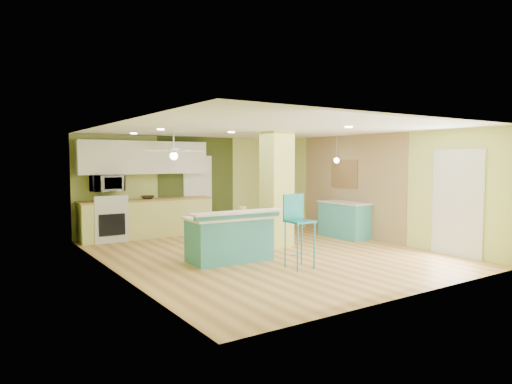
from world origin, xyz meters
TOP-DOWN VIEW (x-y plane):
  - floor at (0.00, 0.00)m, footprint 6.00×7.00m
  - ceiling at (0.00, 0.00)m, footprint 6.00×7.00m
  - wall_back at (0.00, 3.50)m, footprint 6.00×0.01m
  - wall_front at (0.00, -3.50)m, footprint 6.00×0.01m
  - wall_left at (-3.00, 0.00)m, footprint 0.01×7.00m
  - wall_right at (3.00, 0.00)m, footprint 0.01×7.00m
  - wood_panel at (2.99, 0.60)m, footprint 0.02×3.40m
  - olive_accent at (0.20, 3.49)m, footprint 2.20×0.02m
  - interior_door at (0.20, 3.46)m, footprint 0.82×0.05m
  - french_door at (2.97, -2.30)m, footprint 0.04×1.08m
  - column at (0.65, 0.50)m, footprint 0.55×0.55m
  - kitchen_run at (-1.30, 3.20)m, footprint 3.25×0.63m
  - stove at (-2.25, 3.19)m, footprint 0.76×0.66m
  - upper_cabinets at (-1.30, 3.32)m, footprint 3.20×0.34m
  - microwave at (-2.25, 3.20)m, footprint 0.70×0.48m
  - ceiling_fan at (-1.10, 2.00)m, footprint 1.41×1.41m
  - pendant_lamp at (2.65, 0.75)m, footprint 0.14×0.14m
  - wall_decor at (2.96, 0.80)m, footprint 0.03×0.90m
  - peninsula at (-0.95, -0.21)m, footprint 1.83×1.03m
  - bar_stool at (-0.22, -1.30)m, footprint 0.44×0.44m
  - side_counter at (2.70, 0.52)m, footprint 0.57×1.35m
  - fruit_bowl at (-1.29, 3.18)m, footprint 0.37×0.37m
  - canister at (-0.68, -0.23)m, footprint 0.14×0.14m

SIDE VIEW (x-z plane):
  - floor at x=0.00m, z-range -0.01..0.00m
  - side_counter at x=2.70m, z-range 0.00..0.87m
  - peninsula at x=-0.95m, z-range -0.04..0.93m
  - stove at x=-2.25m, z-range -0.08..1.00m
  - kitchen_run at x=-1.30m, z-range 0.00..0.94m
  - bar_stool at x=-0.22m, z-range 0.22..1.51m
  - canister at x=-0.68m, z-range 0.84..1.01m
  - fruit_bowl at x=-1.29m, z-range 0.94..1.02m
  - interior_door at x=0.20m, z-range 0.00..2.00m
  - french_door at x=2.97m, z-range 0.00..2.10m
  - wall_back at x=0.00m, z-range 0.00..2.50m
  - wall_front at x=0.00m, z-range 0.00..2.50m
  - wall_left at x=-3.00m, z-range 0.00..2.50m
  - wall_right at x=3.00m, z-range 0.00..2.50m
  - wood_panel at x=2.99m, z-range 0.00..2.50m
  - olive_accent at x=0.20m, z-range 0.00..2.50m
  - column at x=0.65m, z-range 0.00..2.50m
  - microwave at x=-2.25m, z-range 1.16..1.55m
  - wall_decor at x=2.96m, z-range 1.20..1.90m
  - pendant_lamp at x=2.65m, z-range 1.54..2.23m
  - upper_cabinets at x=-1.30m, z-range 1.55..2.35m
  - ceiling_fan at x=-1.10m, z-range 1.77..2.38m
  - ceiling at x=0.00m, z-range 2.50..2.51m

